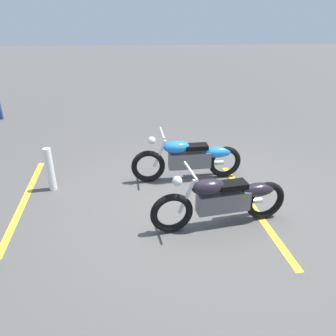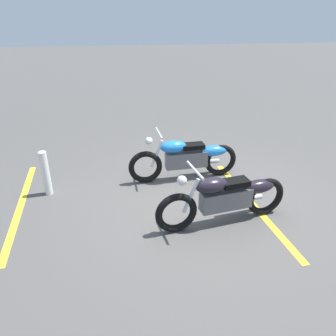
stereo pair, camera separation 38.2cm
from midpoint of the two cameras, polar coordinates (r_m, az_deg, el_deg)
The scene contains 6 objects.
ground_plane at distance 6.01m, azimuth 7.37°, elevation -5.44°, with size 60.00×60.00×0.00m, color #514F4C.
motorcycle_bright_foreground at distance 6.49m, azimuth 5.57°, elevation 1.72°, with size 2.23×0.62×1.04m.
motorcycle_dark_foreground at distance 5.18m, azimuth 11.89°, elevation -5.42°, with size 2.22×0.70×1.04m.
bollard_post at distance 6.41m, azimuth -18.41°, elevation -0.25°, with size 0.14×0.14×0.85m, color white.
parking_stripe_near at distance 5.96m, azimuth 16.53°, elevation -6.66°, with size 3.20×0.12×0.01m, color yellow.
parking_stripe_mid at distance 6.41m, azimuth -22.34°, elevation -5.23°, with size 3.20×0.12×0.01m, color yellow.
Camera 1 is at (0.94, 5.05, 3.10)m, focal length 34.70 mm.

